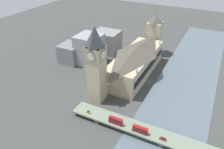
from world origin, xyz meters
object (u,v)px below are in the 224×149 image
(clock_tower, at_px, (96,63))
(double_decker_bus_lead, at_px, (116,121))
(parliament_hall, at_px, (136,61))
(double_decker_bus_mid, at_px, (140,129))
(victoria_tower, at_px, (154,35))
(road_bridge, at_px, (164,138))
(car_northbound_mid, at_px, (163,139))
(car_northbound_tail, at_px, (88,112))

(clock_tower, height_order, double_decker_bus_lead, clock_tower)
(double_decker_bus_lead, bearing_deg, parliament_hall, -78.28)
(clock_tower, bearing_deg, double_decker_bus_mid, 153.06)
(victoria_tower, bearing_deg, parliament_hall, 90.06)
(clock_tower, distance_m, road_bridge, 72.81)
(clock_tower, bearing_deg, parliament_hall, -103.82)
(double_decker_bus_lead, bearing_deg, double_decker_bus_mid, -179.92)
(double_decker_bus_lead, bearing_deg, victoria_tower, -83.06)
(clock_tower, relative_size, victoria_tower, 1.31)
(clock_tower, relative_size, car_northbound_mid, 14.10)
(parliament_hall, xyz_separation_m, double_decker_bus_lead, (-16.07, 77.43, -7.33))
(road_bridge, distance_m, car_northbound_mid, 3.08)
(parliament_hall, height_order, double_decker_bus_mid, parliament_hall)
(clock_tower, relative_size, double_decker_bus_mid, 5.96)
(parliament_hall, bearing_deg, clock_tower, 76.18)
(parliament_hall, bearing_deg, double_decker_bus_lead, 101.72)
(parliament_hall, bearing_deg, double_decker_bus_mid, 113.94)
(double_decker_bus_mid, relative_size, car_northbound_mid, 2.37)
(clock_tower, height_order, road_bridge, clock_tower)
(double_decker_bus_mid, bearing_deg, parliament_hall, -66.06)
(clock_tower, height_order, victoria_tower, clock_tower)
(clock_tower, distance_m, double_decker_bus_lead, 46.36)
(double_decker_bus_mid, bearing_deg, double_decker_bus_lead, 0.08)
(road_bridge, bearing_deg, car_northbound_mid, 92.74)
(victoria_tower, distance_m, car_northbound_tail, 132.79)
(parliament_hall, relative_size, car_northbound_mid, 19.07)
(clock_tower, relative_size, double_decker_bus_lead, 6.13)
(car_northbound_tail, bearing_deg, car_northbound_mid, 179.84)
(road_bridge, bearing_deg, victoria_tower, -68.90)
(road_bridge, distance_m, double_decker_bus_mid, 16.13)
(parliament_hall, relative_size, double_decker_bus_lead, 8.28)
(parliament_hall, height_order, road_bridge, parliament_hall)
(car_northbound_mid, relative_size, car_northbound_tail, 1.18)
(parliament_hall, bearing_deg, victoria_tower, -89.94)
(clock_tower, height_order, double_decker_bus_mid, clock_tower)
(parliament_hall, height_order, victoria_tower, victoria_tower)
(car_northbound_mid, bearing_deg, clock_tower, -20.31)
(parliament_hall, distance_m, car_northbound_tail, 77.36)
(clock_tower, bearing_deg, victoria_tower, -96.87)
(double_decker_bus_lead, distance_m, double_decker_bus_mid, 18.29)
(parliament_hall, height_order, double_decker_bus_lead, parliament_hall)
(car_northbound_tail, bearing_deg, double_decker_bus_lead, 177.55)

